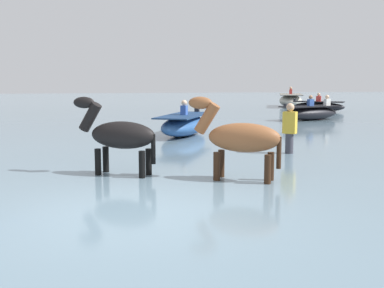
% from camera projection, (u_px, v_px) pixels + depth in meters
% --- Properties ---
extents(ground_plane, '(120.00, 120.00, 0.00)m').
position_uv_depth(ground_plane, '(130.00, 238.00, 6.92)').
color(ground_plane, '#756B56').
extents(water_surface, '(90.00, 90.00, 0.38)m').
position_uv_depth(water_surface, '(115.00, 139.00, 16.65)').
color(water_surface, slate).
rests_on(water_surface, ground).
extents(horse_lead_chestnut, '(1.67, 1.11, 1.90)m').
position_uv_depth(horse_lead_chestnut, '(240.00, 140.00, 8.89)').
color(horse_lead_chestnut, brown).
rests_on(horse_lead_chestnut, ground).
extents(horse_trailing_black, '(1.66, 1.09, 1.88)m').
position_uv_depth(horse_trailing_black, '(119.00, 137.00, 9.39)').
color(horse_trailing_black, black).
rests_on(horse_trailing_black, ground).
extents(boat_distant_east, '(3.14, 1.99, 1.10)m').
position_uv_depth(boat_distant_east, '(311.00, 113.00, 21.79)').
color(boat_distant_east, black).
rests_on(boat_distant_east, water_surface).
extents(boat_distant_west, '(2.87, 2.35, 1.04)m').
position_uv_depth(boat_distant_west, '(319.00, 106.00, 27.31)').
color(boat_distant_west, black).
rests_on(boat_distant_west, water_surface).
extents(boat_near_port, '(2.67, 4.24, 1.31)m').
position_uv_depth(boat_near_port, '(291.00, 100.00, 31.69)').
color(boat_near_port, '#B2AD9E').
rests_on(boat_near_port, water_surface).
extents(boat_mid_channel, '(2.45, 3.43, 1.15)m').
position_uv_depth(boat_mid_channel, '(184.00, 125.00, 15.95)').
color(boat_mid_channel, '#28518E').
rests_on(boat_mid_channel, water_surface).
extents(person_onlooker_left, '(0.37, 0.36, 1.63)m').
position_uv_depth(person_onlooker_left, '(290.00, 134.00, 12.10)').
color(person_onlooker_left, '#383842').
rests_on(person_onlooker_left, ground).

